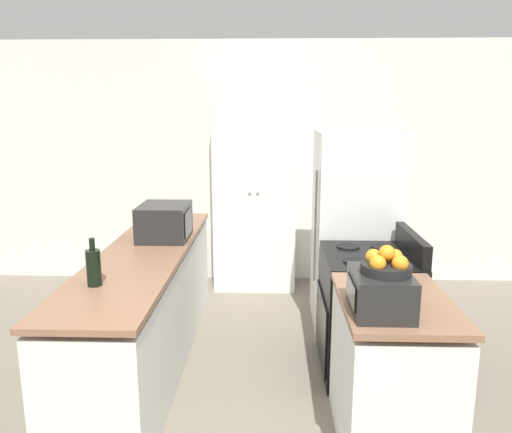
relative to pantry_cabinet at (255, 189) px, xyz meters
name	(u,v)px	position (x,y,z in m)	size (l,w,h in m)	color
wall_back	(261,164)	(0.05, 0.28, 0.23)	(7.00, 0.06, 2.60)	silver
counter_left	(147,309)	(-0.75, -1.70, -0.65)	(0.60, 2.65, 0.88)	silver
counter_right	(391,375)	(0.86, -2.58, -0.65)	(0.60, 0.88, 0.88)	silver
pantry_cabinet	(255,189)	(0.00, 0.00, 0.00)	(0.85, 0.48, 2.14)	white
stove	(367,312)	(0.88, -1.74, -0.62)	(0.66, 0.76, 1.04)	black
refrigerator	(354,231)	(0.89, -0.93, -0.22)	(0.70, 0.78, 1.71)	white
microwave	(165,222)	(-0.67, -1.34, -0.05)	(0.39, 0.46, 0.27)	black
wine_bottle	(94,267)	(-0.86, -2.43, -0.08)	(0.08, 0.08, 0.29)	black
toaster_oven	(380,292)	(0.73, -2.76, -0.08)	(0.30, 0.37, 0.21)	black
fruit_bowl	(386,264)	(0.75, -2.77, 0.07)	(0.25, 0.25, 0.15)	black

